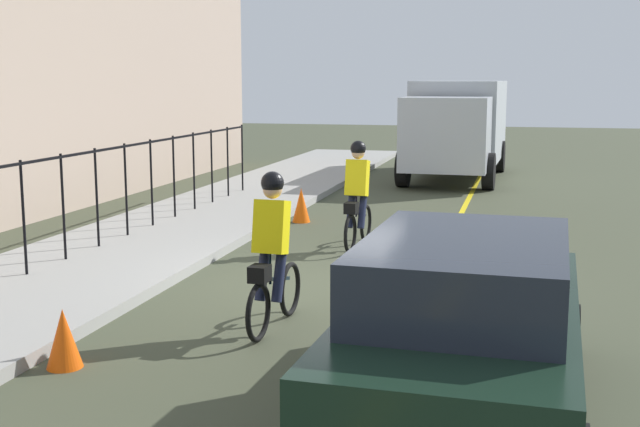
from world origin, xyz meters
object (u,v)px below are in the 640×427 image
at_px(box_truck_background, 457,124).
at_px(cyclist_follow, 272,252).
at_px(patrol_sedan, 465,324).
at_px(traffic_cone_far, 301,205).
at_px(cyclist_lead, 357,195).
at_px(traffic_cone_near, 64,338).

bearing_deg(box_truck_background, cyclist_follow, -1.22).
distance_m(cyclist_follow, patrol_sedan, 3.03).
xyz_separation_m(cyclist_follow, patrol_sedan, (-1.97, -2.31, -0.09)).
bearing_deg(traffic_cone_far, cyclist_lead, -144.61).
height_order(cyclist_follow, box_truck_background, box_truck_background).
relative_size(patrol_sedan, traffic_cone_far, 6.48).
relative_size(patrol_sedan, traffic_cone_near, 7.40).
bearing_deg(traffic_cone_far, patrol_sedan, -156.54).
xyz_separation_m(cyclist_follow, traffic_cone_near, (-1.70, 1.64, -0.61)).
distance_m(cyclist_lead, traffic_cone_far, 2.83).
xyz_separation_m(box_truck_background, traffic_cone_near, (-17.13, 2.41, -1.25)).
xyz_separation_m(patrol_sedan, traffic_cone_far, (8.99, 3.90, -0.48)).
distance_m(traffic_cone_near, traffic_cone_far, 8.72).
distance_m(patrol_sedan, box_truck_background, 17.48).
height_order(cyclist_lead, patrol_sedan, cyclist_lead).
bearing_deg(traffic_cone_far, traffic_cone_near, 179.70).
height_order(cyclist_lead, traffic_cone_far, cyclist_lead).
bearing_deg(box_truck_background, patrol_sedan, 6.69).
relative_size(cyclist_lead, traffic_cone_near, 3.03).
bearing_deg(traffic_cone_near, patrol_sedan, -93.86).
bearing_deg(patrol_sedan, traffic_cone_near, 88.30).
bearing_deg(cyclist_lead, patrol_sedan, -158.06).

